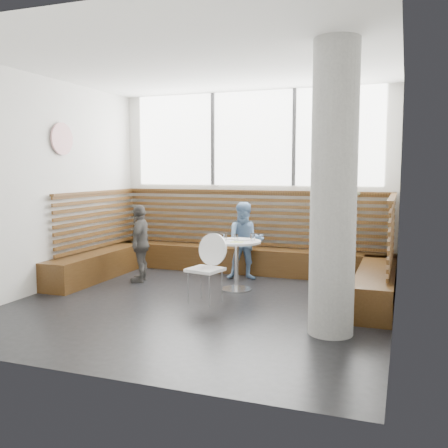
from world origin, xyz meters
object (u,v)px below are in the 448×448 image
(concrete_column, at_px, (334,191))
(child_back, at_px, (245,241))
(cafe_table, at_px, (236,255))
(cafe_chair, at_px, (207,262))
(adult_man, at_px, (337,237))
(child_left, at_px, (140,243))

(concrete_column, xyz_separation_m, child_back, (-1.73, 2.32, -0.95))
(child_back, bearing_deg, cafe_table, -101.14)
(cafe_chair, bearing_deg, child_back, 99.92)
(adult_man, bearing_deg, child_left, 85.45)
(cafe_table, height_order, adult_man, adult_man)
(concrete_column, distance_m, cafe_chair, 2.23)
(cafe_table, xyz_separation_m, cafe_chair, (-0.17, -0.76, 0.01))
(adult_man, xyz_separation_m, child_left, (-3.12, -0.27, -0.22))
(cafe_chair, bearing_deg, concrete_column, -11.14)
(cafe_chair, height_order, child_left, child_left)
(concrete_column, bearing_deg, child_back, 126.79)
(concrete_column, height_order, cafe_table, concrete_column)
(cafe_table, bearing_deg, child_back, 97.48)
(concrete_column, relative_size, child_back, 2.48)
(concrete_column, relative_size, cafe_chair, 3.39)
(concrete_column, height_order, adult_man, concrete_column)
(concrete_column, bearing_deg, adult_man, 95.71)
(child_back, bearing_deg, child_left, -173.97)
(adult_man, distance_m, child_back, 1.62)
(cafe_chair, xyz_separation_m, child_left, (-1.50, 0.80, 0.08))
(cafe_table, relative_size, child_left, 0.60)
(cafe_chair, relative_size, child_back, 0.73)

